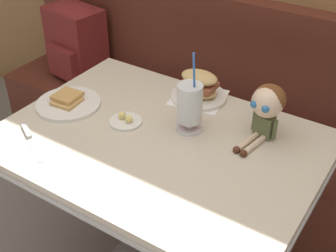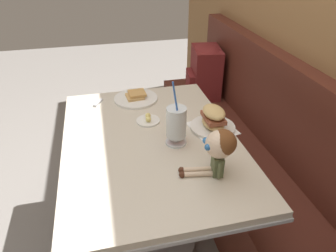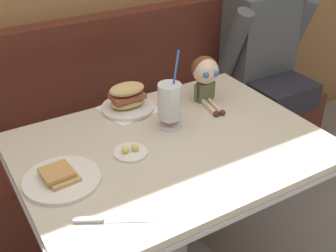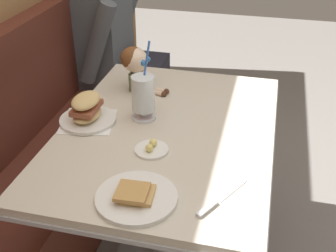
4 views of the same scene
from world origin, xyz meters
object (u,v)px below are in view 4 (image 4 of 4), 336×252
(butter_knife, at_px, (214,204))
(seated_doll, at_px, (135,63))
(sandwich_plate, at_px, (87,111))
(milkshake_glass, at_px, (143,95))
(butter_saucer, at_px, (151,149))
(diner_patron, at_px, (111,34))
(toast_plate, at_px, (136,197))

(butter_knife, distance_m, seated_doll, 0.83)
(sandwich_plate, height_order, butter_knife, sandwich_plate)
(milkshake_glass, relative_size, butter_knife, 1.46)
(seated_doll, bearing_deg, butter_saucer, -156.56)
(butter_saucer, relative_size, diner_patron, 0.15)
(seated_doll, height_order, diner_patron, diner_patron)
(toast_plate, relative_size, sandwich_plate, 1.07)
(milkshake_glass, distance_m, butter_knife, 0.57)
(seated_doll, bearing_deg, diner_patron, 28.97)
(sandwich_plate, xyz_separation_m, butter_knife, (-0.36, -0.55, -0.04))
(butter_saucer, distance_m, butter_knife, 0.34)
(butter_knife, distance_m, diner_patron, 1.57)
(sandwich_plate, height_order, seated_doll, seated_doll)
(butter_saucer, xyz_separation_m, butter_knife, (-0.23, -0.26, -0.00))
(toast_plate, relative_size, butter_saucer, 2.08)
(sandwich_plate, bearing_deg, toast_plate, -140.92)
(diner_patron, bearing_deg, milkshake_glass, -152.35)
(toast_plate, distance_m, sandwich_plate, 0.51)
(diner_patron, bearing_deg, toast_plate, -156.84)
(milkshake_glass, distance_m, sandwich_plate, 0.23)
(milkshake_glass, height_order, diner_patron, diner_patron)
(toast_plate, distance_m, butter_saucer, 0.26)
(toast_plate, distance_m, seated_doll, 0.76)
(butter_knife, bearing_deg, diner_patron, 31.40)
(seated_doll, relative_size, diner_patron, 0.28)
(milkshake_glass, xyz_separation_m, butter_knife, (-0.44, -0.35, -0.10))
(butter_knife, height_order, seated_doll, seated_doll)
(butter_saucer, bearing_deg, seated_doll, 23.44)
(toast_plate, bearing_deg, butter_knife, -82.00)
(sandwich_plate, bearing_deg, diner_patron, 15.21)
(milkshake_glass, height_order, sandwich_plate, milkshake_glass)
(sandwich_plate, bearing_deg, seated_doll, -17.40)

